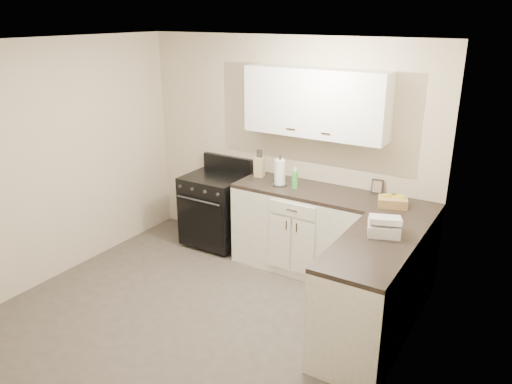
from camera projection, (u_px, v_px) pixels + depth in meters
The scene contains 19 objects.
floor at pixel (191, 321), 4.67m from camera, with size 3.60×3.60×0.00m, color #473F38.
ceiling at pixel (177, 43), 3.82m from camera, with size 3.60×3.60×0.00m, color white.
wall_back at pixel (285, 149), 5.69m from camera, with size 3.60×3.60×0.00m, color beige.
wall_right at pixel (394, 244), 3.36m from camera, with size 3.60×3.60×0.00m, color beige.
wall_left at pixel (48, 164), 5.12m from camera, with size 3.60×3.60×0.00m, color beige.
base_cabinets_back at pixel (304, 230), 5.51m from camera, with size 1.55×0.60×0.90m, color white.
base_cabinets_right at pixel (381, 282), 4.46m from camera, with size 0.60×1.90×0.90m, color white.
countertop_back at pixel (306, 190), 5.35m from camera, with size 1.55×0.60×0.04m, color black.
countertop_right at pixel (385, 234), 4.30m from camera, with size 0.60×1.90×0.04m, color black.
upper_cabinets at pixel (315, 103), 5.16m from camera, with size 1.55×0.30×0.70m, color white.
stove at pixel (215, 209), 6.07m from camera, with size 0.70×0.60×0.84m, color black.
knife_block at pixel (259, 167), 5.70m from camera, with size 0.10×0.09×0.23m, color tan.
paper_towel at pixel (280, 172), 5.42m from camera, with size 0.12×0.12×0.28m, color white.
soap_bottle at pixel (295, 179), 5.33m from camera, with size 0.07×0.07×0.20m, color green.
picture_frame at pixel (377, 186), 5.18m from camera, with size 0.12×0.02×0.15m, color black.
wicker_basket at pixel (393, 202), 4.84m from camera, with size 0.27×0.18×0.09m, color #A7864E.
countertop_grill at pixel (384, 229), 4.24m from camera, with size 0.27×0.25×0.10m, color silver.
oven_mitt_near at pixel (329, 289), 4.28m from camera, with size 0.02×0.16×0.28m, color black.
oven_mitt_far at pixel (340, 280), 4.48m from camera, with size 0.02×0.17×0.29m, color black.
Camera 1 is at (2.59, -3.08, 2.72)m, focal length 35.00 mm.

